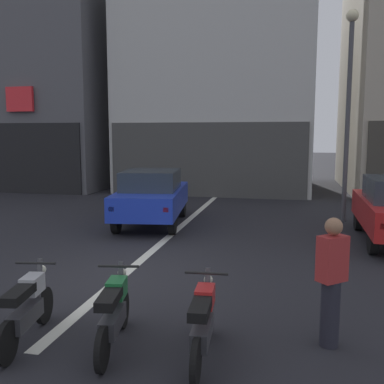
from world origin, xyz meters
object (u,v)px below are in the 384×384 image
at_px(motorcycle_green_row_left_mid, 114,312).
at_px(motorcycle_red_row_centre, 203,322).
at_px(person_by_motorcycles, 331,281).
at_px(street_lamp, 349,94).
at_px(motorcycle_silver_row_leftmost, 27,307).
at_px(car_blue_crossing_near, 152,195).

height_order(motorcycle_green_row_left_mid, motorcycle_red_row_centre, same).
height_order(motorcycle_red_row_centre, person_by_motorcycles, person_by_motorcycles).
xyz_separation_m(street_lamp, motorcycle_green_row_left_mid, (-3.82, -9.08, -3.43)).
bearing_deg(motorcycle_green_row_left_mid, motorcycle_silver_row_leftmost, -174.61).
xyz_separation_m(car_blue_crossing_near, motorcycle_green_row_left_mid, (1.85, -7.39, -0.43)).
bearing_deg(motorcycle_red_row_centre, person_by_motorcycles, 23.13).
height_order(street_lamp, person_by_motorcycles, street_lamp).
distance_m(street_lamp, person_by_motorcycles, 9.06).
bearing_deg(motorcycle_silver_row_leftmost, street_lamp, 61.53).
relative_size(car_blue_crossing_near, person_by_motorcycles, 2.57).
relative_size(motorcycle_red_row_centre, person_by_motorcycles, 1.00).
relative_size(motorcycle_silver_row_leftmost, motorcycle_red_row_centre, 0.99).
height_order(motorcycle_silver_row_leftmost, motorcycle_red_row_centre, same).
distance_m(motorcycle_silver_row_leftmost, person_by_motorcycles, 3.93).
height_order(street_lamp, motorcycle_red_row_centre, street_lamp).
bearing_deg(car_blue_crossing_near, person_by_motorcycles, -56.27).
bearing_deg(car_blue_crossing_near, motorcycle_red_row_centre, -67.97).
bearing_deg(motorcycle_red_row_centre, street_lamp, 73.72).
distance_m(car_blue_crossing_near, person_by_motorcycles, 8.15).
relative_size(car_blue_crossing_near, motorcycle_red_row_centre, 2.57).
relative_size(car_blue_crossing_near, motorcycle_silver_row_leftmost, 2.59).
xyz_separation_m(motorcycle_red_row_centre, person_by_motorcycles, (1.52, 0.65, 0.40)).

